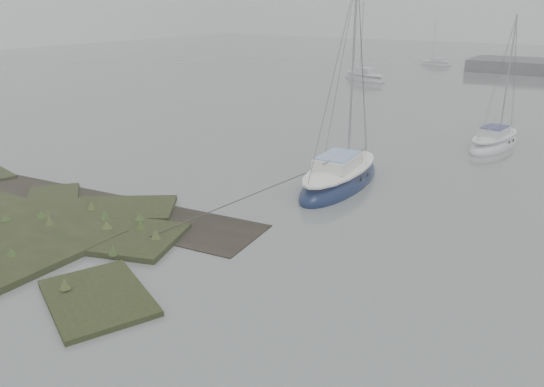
% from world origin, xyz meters
% --- Properties ---
extents(ground, '(160.00, 160.00, 0.00)m').
position_xyz_m(ground, '(0.00, 30.00, 0.00)').
color(ground, slate).
rests_on(ground, ground).
extents(sailboat_main, '(2.52, 6.92, 9.64)m').
position_xyz_m(sailboat_main, '(1.84, 11.98, 0.30)').
color(sailboat_main, '#0D193B').
rests_on(sailboat_main, ground).
extents(sailboat_white, '(2.66, 5.71, 7.76)m').
position_xyz_m(sailboat_white, '(6.26, 22.93, 0.24)').
color(sailboat_white, silver).
rests_on(sailboat_white, ground).
extents(sailboat_far_a, '(6.30, 4.60, 8.57)m').
position_xyz_m(sailboat_far_a, '(-10.97, 44.42, 0.27)').
color(sailboat_far_a, '#A1A5AB').
rests_on(sailboat_far_a, ground).
extents(sailboat_far_c, '(4.54, 2.29, 6.13)m').
position_xyz_m(sailboat_far_c, '(-8.88, 63.02, 0.19)').
color(sailboat_far_c, silver).
rests_on(sailboat_far_c, ground).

